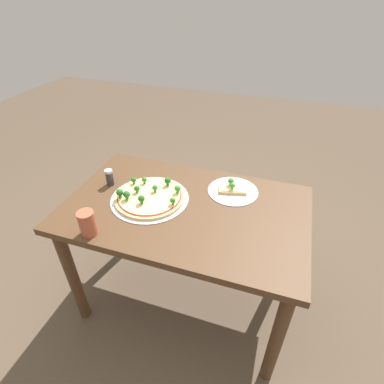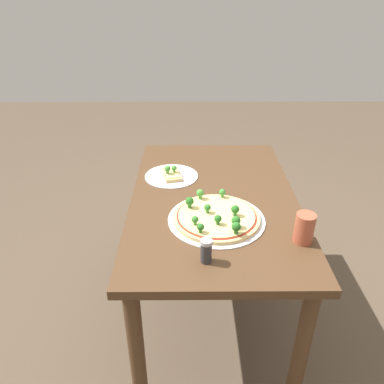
{
  "view_description": "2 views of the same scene",
  "coord_description": "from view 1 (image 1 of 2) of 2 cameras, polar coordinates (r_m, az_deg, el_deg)",
  "views": [
    {
      "loc": [
        -0.39,
        1.07,
        1.64
      ],
      "look_at": [
        -0.0,
        -0.1,
        0.74
      ],
      "focal_mm": 28.0,
      "sensor_mm": 36.0,
      "label": 1
    },
    {
      "loc": [
        1.45,
        -0.11,
        1.56
      ],
      "look_at": [
        -0.0,
        -0.1,
        0.74
      ],
      "focal_mm": 35.0,
      "sensor_mm": 36.0,
      "label": 2
    }
  ],
  "objects": [
    {
      "name": "condiment_shaker",
      "position": [
        1.65,
        -15.45,
        2.73
      ],
      "size": [
        0.04,
        0.04,
        0.09
      ],
      "color": "#333338",
      "rests_on": "dining_table"
    },
    {
      "name": "drinking_cup",
      "position": [
        1.36,
        -19.3,
        -5.63
      ],
      "size": [
        0.07,
        0.07,
        0.12
      ],
      "primitive_type": "cylinder",
      "color": "#AD5138",
      "rests_on": "dining_table"
    },
    {
      "name": "dining_table",
      "position": [
        1.53,
        -1.26,
        -5.79
      ],
      "size": [
        1.18,
        0.73,
        0.72
      ],
      "color": "#4C331E",
      "rests_on": "ground_plane"
    },
    {
      "name": "pizza_tray_whole",
      "position": [
        1.52,
        -8.16,
        -0.87
      ],
      "size": [
        0.39,
        0.39,
        0.07
      ],
      "color": "silver",
      "rests_on": "dining_table"
    },
    {
      "name": "pizza_tray_slice",
      "position": [
        1.57,
        7.74,
        0.49
      ],
      "size": [
        0.26,
        0.26,
        0.07
      ],
      "color": "silver",
      "rests_on": "dining_table"
    },
    {
      "name": "ground_plane",
      "position": [
        2.0,
        -1.02,
        -19.1
      ],
      "size": [
        8.0,
        8.0,
        0.0
      ],
      "primitive_type": "plane",
      "color": "brown"
    }
  ]
}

